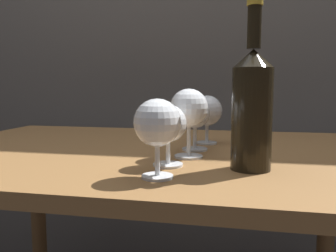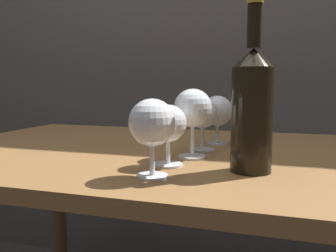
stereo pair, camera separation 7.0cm
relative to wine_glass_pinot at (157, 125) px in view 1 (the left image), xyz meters
name	(u,v)px [view 1 (the left image)]	position (x,y,z in m)	size (l,w,h in m)	color
back_wall	(189,2)	(-0.10, 1.07, 0.45)	(5.00, 0.08, 2.60)	#59544F
dining_table	(146,188)	(-0.10, 0.28, -0.20)	(1.19, 0.80, 0.75)	brown
wine_glass_pinot	(157,125)	(0.00, 0.00, 0.00)	(0.08, 0.08, 0.14)	white
wine_glass_chardonnay	(168,125)	(0.00, 0.09, -0.01)	(0.08, 0.08, 0.13)	white
wine_glass_rose	(189,110)	(0.03, 0.18, 0.01)	(0.09, 0.09, 0.16)	white
wine_glass_port	(195,115)	(0.03, 0.28, -0.01)	(0.07, 0.07, 0.13)	white
wine_glass_white	(207,111)	(0.05, 0.38, 0.00)	(0.08, 0.08, 0.14)	white
wine_bottle	(252,107)	(0.16, 0.10, 0.03)	(0.08, 0.08, 0.32)	black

